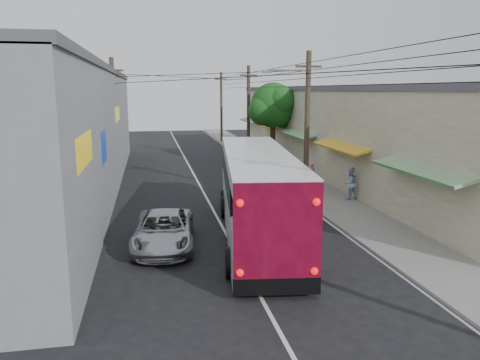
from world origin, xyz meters
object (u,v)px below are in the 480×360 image
at_px(jeepney, 164,230).
at_px(pedestrian_far, 350,183).
at_px(coach_bus, 257,193).
at_px(parked_car_mid, 252,159).
at_px(parked_car_far, 244,154).
at_px(parked_suv, 267,174).
at_px(pedestrian_near, 311,175).

height_order(jeepney, pedestrian_far, pedestrian_far).
distance_m(coach_bus, parked_car_mid, 16.58).
distance_m(coach_bus, parked_car_far, 19.79).
height_order(parked_suv, pedestrian_near, pedestrian_near).
relative_size(parked_car_far, pedestrian_far, 2.56).
bearing_deg(pedestrian_far, parked_suv, -65.38).
bearing_deg(coach_bus, pedestrian_far, 45.80).
bearing_deg(pedestrian_near, parked_car_mid, -82.46).
distance_m(parked_car_mid, parked_car_far, 3.27).
bearing_deg(coach_bus, parked_car_mid, 85.78).
bearing_deg(parked_suv, jeepney, -121.92).
bearing_deg(parked_car_mid, parked_car_far, 96.27).
height_order(jeepney, pedestrian_near, pedestrian_near).
distance_m(coach_bus, pedestrian_far, 8.17).
height_order(pedestrian_near, pedestrian_far, pedestrian_far).
bearing_deg(pedestrian_far, parked_car_mid, -87.68).
xyz_separation_m(parked_suv, parked_car_mid, (0.51, 6.56, 0.00)).
distance_m(parked_car_mid, pedestrian_far, 11.56).
relative_size(parked_suv, pedestrian_far, 3.18).
xyz_separation_m(jeepney, pedestrian_near, (9.15, 8.98, 0.25)).
bearing_deg(jeepney, coach_bus, 16.05).
distance_m(jeepney, pedestrian_far, 11.75).
height_order(coach_bus, pedestrian_far, coach_bus).
bearing_deg(parked_car_far, parked_car_mid, -88.11).
xyz_separation_m(parked_car_mid, parked_car_far, (0.00, 3.27, -0.07)).
bearing_deg(jeepney, pedestrian_near, 49.72).
height_order(coach_bus, jeepney, coach_bus).
relative_size(parked_car_mid, pedestrian_far, 2.72).
bearing_deg(parked_car_mid, jeepney, -106.85).
bearing_deg(jeepney, parked_car_mid, 72.11).
bearing_deg(pedestrian_near, pedestrian_far, 102.56).
bearing_deg(jeepney, parked_car_far, 75.54).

